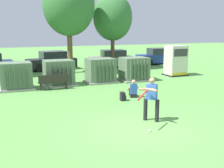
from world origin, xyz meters
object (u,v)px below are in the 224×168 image
Objects in this scene: batter at (151,97)px; park_bench at (54,81)px; parked_car_left_of_center at (52,61)px; generator_enclosure at (176,61)px; transformer_east at (134,69)px; transformer_mid_east at (100,71)px; parked_car_right_of_center at (112,59)px; transformer_mid_west at (59,73)px; seated_spectator at (133,90)px; backpack at (123,96)px; transformer_west at (16,76)px; sports_ball at (150,131)px; parked_car_rightmost at (158,57)px.

park_bench is at bearing 107.77° from batter.
generator_enclosure is at bearing -39.95° from parked_car_left_of_center.
parked_car_left_of_center is (-4.27, 7.58, -0.04)m from transformer_east.
transformer_mid_east is at bearing 83.04° from batter.
parked_car_right_of_center is at bearing -7.12° from parked_car_left_of_center.
transformer_mid_west is 2.18× the size of seated_spectator.
batter is 3.47m from backpack.
transformer_west is 11.79m from generator_enclosure.
transformer_mid_east is 2.42m from transformer_east.
generator_enclosure is at bearing 51.15° from sports_ball.
parked_car_right_of_center is at bearing -174.64° from parked_car_rightmost.
transformer_mid_east is 7.54m from parked_car_left_of_center.
generator_enclosure is 2.39× the size of seated_spectator.
transformer_mid_east is at bearing 18.48° from park_bench.
transformer_mid_west is 13.68m from parked_car_rightmost.
parked_car_rightmost is (9.57, 12.21, 0.54)m from backpack.
parked_car_rightmost reaches higher than park_bench.
backpack is at bearing 77.52° from sports_ball.
park_bench is at bearing -171.58° from transformer_east.
generator_enclosure is at bearing 50.40° from batter.
transformer_west is 1.00× the size of transformer_mid_west.
batter reaches higher than transformer_mid_east.
transformer_mid_east is 2.18× the size of seated_spectator.
transformer_east is 0.91× the size of generator_enclosure.
transformer_east is at bearing -99.92° from parked_car_right_of_center.
parked_car_right_of_center reaches higher than sports_ball.
transformer_mid_west and parked_car_right_of_center have the same top height.
parked_car_left_of_center reaches higher than seated_spectator.
seated_spectator is at bearing -57.45° from transformer_mid_west.
generator_enclosure is 8.99m from backpack.
batter is (-3.44, -8.19, 0.19)m from transformer_east.
backpack is (-0.69, -5.09, -0.57)m from transformer_mid_east.
generator_enclosure is (11.77, 0.60, 0.35)m from transformer_west.
batter reaches higher than park_bench.
batter is at bearing -106.99° from seated_spectator.
parked_car_left_of_center is 10.75m from parked_car_rightmost.
transformer_east is at bearing -3.44° from transformer_mid_west.
transformer_west is at bearing 117.96° from batter.
transformer_west is 5.44m from transformer_mid_east.
transformer_mid_west is at bearing 64.46° from park_bench.
parked_car_left_of_center is at bearing 79.82° from park_bench.
transformer_mid_east is 5.17m from backpack.
batter is at bearing -78.11° from transformer_mid_west.
park_bench is at bearing -132.03° from parked_car_right_of_center.
transformer_east is 2.18× the size of seated_spectator.
seated_spectator is (-2.26, -4.34, -0.41)m from transformer_east.
parked_car_rightmost is at bearing 57.54° from batter.
parked_car_right_of_center is (6.99, 7.76, 0.22)m from park_bench.
batter is at bearing -122.46° from parked_car_rightmost.
transformer_west is 8.28m from parked_car_left_of_center.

